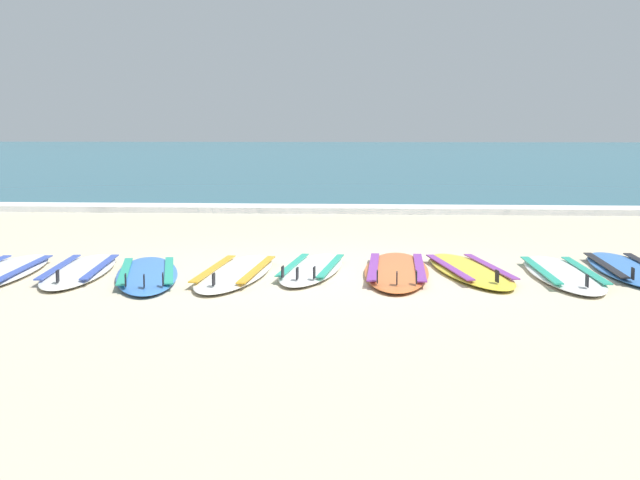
{
  "coord_description": "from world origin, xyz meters",
  "views": [
    {
      "loc": [
        0.54,
        -8.98,
        1.49
      ],
      "look_at": [
        -0.13,
        0.83,
        0.25
      ],
      "focal_mm": 51.52,
      "sensor_mm": 36.0,
      "label": 1
    }
  ],
  "objects_px": {
    "surfboard_0": "(1,272)",
    "surfboard_7": "(562,273)",
    "surfboard_4": "(312,269)",
    "surfboard_1": "(80,270)",
    "surfboard_3": "(236,272)",
    "surfboard_8": "(626,269)",
    "surfboard_2": "(147,274)",
    "surfboard_6": "(469,270)",
    "surfboard_5": "(396,270)"
  },
  "relations": [
    {
      "from": "surfboard_4",
      "to": "surfboard_6",
      "type": "bearing_deg",
      "value": 0.77
    },
    {
      "from": "surfboard_6",
      "to": "surfboard_7",
      "type": "xyz_separation_m",
      "value": [
        0.9,
        -0.15,
        -0.0
      ]
    },
    {
      "from": "surfboard_1",
      "to": "surfboard_5",
      "type": "relative_size",
      "value": 0.91
    },
    {
      "from": "surfboard_6",
      "to": "surfboard_7",
      "type": "bearing_deg",
      "value": -9.5
    },
    {
      "from": "surfboard_1",
      "to": "surfboard_4",
      "type": "height_order",
      "value": "same"
    },
    {
      "from": "surfboard_1",
      "to": "surfboard_7",
      "type": "xyz_separation_m",
      "value": [
        4.8,
        0.13,
        -0.0
      ]
    },
    {
      "from": "surfboard_1",
      "to": "surfboard_7",
      "type": "relative_size",
      "value": 0.96
    },
    {
      "from": "surfboard_1",
      "to": "surfboard_8",
      "type": "distance_m",
      "value": 5.53
    },
    {
      "from": "surfboard_5",
      "to": "surfboard_4",
      "type": "bearing_deg",
      "value": 176.87
    },
    {
      "from": "surfboard_0",
      "to": "surfboard_8",
      "type": "height_order",
      "value": "same"
    },
    {
      "from": "surfboard_5",
      "to": "surfboard_7",
      "type": "distance_m",
      "value": 1.63
    },
    {
      "from": "surfboard_3",
      "to": "surfboard_4",
      "type": "bearing_deg",
      "value": 20.59
    },
    {
      "from": "surfboard_0",
      "to": "surfboard_6",
      "type": "height_order",
      "value": "same"
    },
    {
      "from": "surfboard_2",
      "to": "surfboard_6",
      "type": "relative_size",
      "value": 1.01
    },
    {
      "from": "surfboard_3",
      "to": "surfboard_6",
      "type": "bearing_deg",
      "value": 7.32
    },
    {
      "from": "surfboard_3",
      "to": "surfboard_5",
      "type": "relative_size",
      "value": 0.96
    },
    {
      "from": "surfboard_2",
      "to": "surfboard_3",
      "type": "height_order",
      "value": "same"
    },
    {
      "from": "surfboard_3",
      "to": "surfboard_5",
      "type": "height_order",
      "value": "same"
    },
    {
      "from": "surfboard_8",
      "to": "surfboard_3",
      "type": "bearing_deg",
      "value": -172.76
    },
    {
      "from": "surfboard_3",
      "to": "surfboard_6",
      "type": "distance_m",
      "value": 2.34
    },
    {
      "from": "surfboard_2",
      "to": "surfboard_7",
      "type": "relative_size",
      "value": 1.0
    },
    {
      "from": "surfboard_0",
      "to": "surfboard_3",
      "type": "height_order",
      "value": "same"
    },
    {
      "from": "surfboard_2",
      "to": "surfboard_5",
      "type": "xyz_separation_m",
      "value": [
        2.44,
        0.4,
        -0.0
      ]
    },
    {
      "from": "surfboard_1",
      "to": "surfboard_8",
      "type": "bearing_deg",
      "value": 4.99
    },
    {
      "from": "surfboard_0",
      "to": "surfboard_3",
      "type": "xyz_separation_m",
      "value": [
        2.33,
        0.15,
        -0.0
      ]
    },
    {
      "from": "surfboard_0",
      "to": "surfboard_7",
      "type": "height_order",
      "value": "same"
    },
    {
      "from": "surfboard_1",
      "to": "surfboard_7",
      "type": "bearing_deg",
      "value": 1.56
    },
    {
      "from": "surfboard_3",
      "to": "surfboard_7",
      "type": "xyz_separation_m",
      "value": [
        3.22,
        0.15,
        0.0
      ]
    },
    {
      "from": "surfboard_5",
      "to": "surfboard_7",
      "type": "height_order",
      "value": "same"
    },
    {
      "from": "surfboard_6",
      "to": "surfboard_3",
      "type": "bearing_deg",
      "value": -172.68
    },
    {
      "from": "surfboard_2",
      "to": "surfboard_3",
      "type": "xyz_separation_m",
      "value": [
        0.85,
        0.17,
        -0.0
      ]
    },
    {
      "from": "surfboard_5",
      "to": "surfboard_6",
      "type": "height_order",
      "value": "same"
    },
    {
      "from": "surfboard_2",
      "to": "surfboard_8",
      "type": "height_order",
      "value": "same"
    },
    {
      "from": "surfboard_2",
      "to": "surfboard_5",
      "type": "relative_size",
      "value": 0.95
    },
    {
      "from": "surfboard_3",
      "to": "surfboard_0",
      "type": "bearing_deg",
      "value": -176.26
    },
    {
      "from": "surfboard_0",
      "to": "surfboard_7",
      "type": "distance_m",
      "value": 5.55
    },
    {
      "from": "surfboard_0",
      "to": "surfboard_4",
      "type": "relative_size",
      "value": 1.14
    },
    {
      "from": "surfboard_1",
      "to": "surfboard_2",
      "type": "height_order",
      "value": "same"
    },
    {
      "from": "surfboard_1",
      "to": "surfboard_7",
      "type": "distance_m",
      "value": 4.8
    },
    {
      "from": "surfboard_0",
      "to": "surfboard_4",
      "type": "bearing_deg",
      "value": 7.98
    },
    {
      "from": "surfboard_4",
      "to": "surfboard_6",
      "type": "relative_size",
      "value": 0.91
    },
    {
      "from": "surfboard_0",
      "to": "surfboard_2",
      "type": "xyz_separation_m",
      "value": [
        1.48,
        -0.02,
        0.0
      ]
    },
    {
      "from": "surfboard_0",
      "to": "surfboard_5",
      "type": "distance_m",
      "value": 3.94
    },
    {
      "from": "surfboard_0",
      "to": "surfboard_5",
      "type": "bearing_deg",
      "value": 5.58
    },
    {
      "from": "surfboard_3",
      "to": "surfboard_1",
      "type": "bearing_deg",
      "value": 179.35
    },
    {
      "from": "surfboard_0",
      "to": "surfboard_2",
      "type": "distance_m",
      "value": 1.48
    },
    {
      "from": "surfboard_3",
      "to": "surfboard_7",
      "type": "height_order",
      "value": "same"
    },
    {
      "from": "surfboard_1",
      "to": "surfboard_2",
      "type": "xyz_separation_m",
      "value": [
        0.73,
        -0.19,
        0.0
      ]
    },
    {
      "from": "surfboard_0",
      "to": "surfboard_4",
      "type": "height_order",
      "value": "same"
    },
    {
      "from": "surfboard_2",
      "to": "surfboard_5",
      "type": "bearing_deg",
      "value": 9.32
    }
  ]
}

